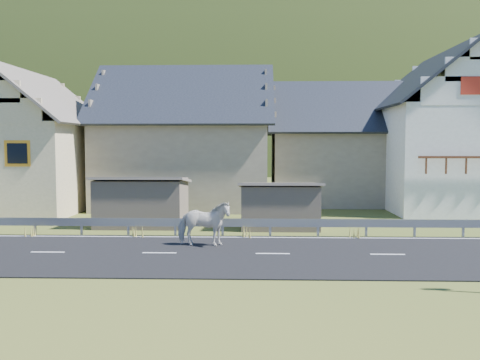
{
  "coord_description": "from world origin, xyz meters",
  "views": [
    {
      "loc": [
        3.44,
        -18.53,
        3.93
      ],
      "look_at": [
        2.73,
        3.64,
        2.38
      ],
      "focal_mm": 40.0,
      "sensor_mm": 36.0,
      "label": 1
    }
  ],
  "objects": [
    {
      "name": "road",
      "position": [
        0.0,
        0.0,
        0.02
      ],
      "size": [
        60.0,
        7.0,
        0.04
      ],
      "primitive_type": "cube",
      "color": "black",
      "rests_on": "ground"
    },
    {
      "name": "house_stone_a",
      "position": [
        -1.0,
        15.0,
        4.63
      ],
      "size": [
        10.8,
        9.8,
        8.9
      ],
      "color": "gray",
      "rests_on": "ground"
    },
    {
      "name": "shed_left",
      "position": [
        -2.0,
        6.5,
        1.1
      ],
      "size": [
        4.3,
        3.3,
        2.4
      ],
      "primitive_type": "cube",
      "color": "#6E6051",
      "rests_on": "ground"
    },
    {
      "name": "lane_markings",
      "position": [
        0.0,
        0.0,
        0.04
      ],
      "size": [
        60.0,
        6.6,
        0.01
      ],
      "primitive_type": "cube",
      "color": "silver",
      "rests_on": "road"
    },
    {
      "name": "shed_right",
      "position": [
        4.5,
        6.0,
        1.0
      ],
      "size": [
        3.8,
        2.9,
        2.2
      ],
      "primitive_type": "cube",
      "color": "#6E6051",
      "rests_on": "ground"
    },
    {
      "name": "house_white",
      "position": [
        15.0,
        14.0,
        5.06
      ],
      "size": [
        8.8,
        10.8,
        9.7
      ],
      "color": "white",
      "rests_on": "ground"
    },
    {
      "name": "mountain",
      "position": [
        5.0,
        180.0,
        -20.0
      ],
      "size": [
        440.0,
        280.0,
        260.0
      ],
      "primitive_type": "ellipsoid",
      "color": "#1F340F",
      "rests_on": "ground"
    },
    {
      "name": "guardrail",
      "position": [
        -0.0,
        3.68,
        0.56
      ],
      "size": [
        28.1,
        0.09,
        0.75
      ],
      "color": "#93969B",
      "rests_on": "ground"
    },
    {
      "name": "ground",
      "position": [
        0.0,
        0.0,
        0.0
      ],
      "size": [
        160.0,
        160.0,
        0.0
      ],
      "primitive_type": "plane",
      "color": "#384A1B",
      "rests_on": "ground"
    },
    {
      "name": "horse",
      "position": [
        1.44,
        1.33,
        0.9
      ],
      "size": [
        0.95,
        2.04,
        1.71
      ],
      "primitive_type": "imported",
      "rotation": [
        0.0,
        0.0,
        1.56
      ],
      "color": "beige",
      "rests_on": "road"
    },
    {
      "name": "conifer_patch",
      "position": [
        -55.0,
        110.0,
        6.0
      ],
      "size": [
        76.0,
        50.0,
        28.0
      ],
      "primitive_type": "ellipsoid",
      "color": "black",
      "rests_on": "ground"
    },
    {
      "name": "house_stone_b",
      "position": [
        9.0,
        17.0,
        4.24
      ],
      "size": [
        9.8,
        8.8,
        8.1
      ],
      "color": "gray",
      "rests_on": "ground"
    },
    {
      "name": "house_cream",
      "position": [
        -10.0,
        12.0,
        4.36
      ],
      "size": [
        7.8,
        9.8,
        8.3
      ],
      "color": "beige",
      "rests_on": "ground"
    }
  ]
}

